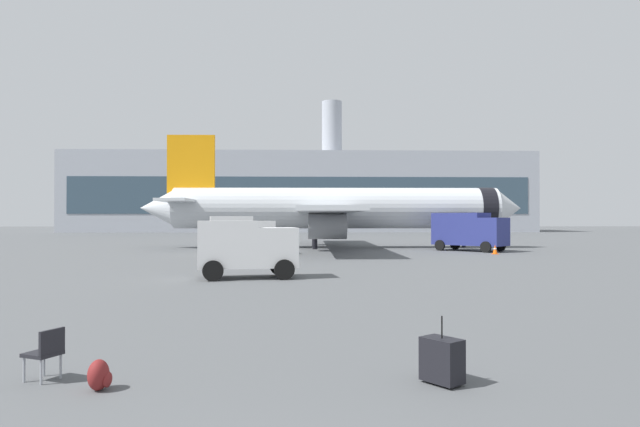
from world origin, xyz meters
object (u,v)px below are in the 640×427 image
at_px(airplane_at_gate, 333,209).
at_px(safety_cone_near, 269,256).
at_px(fuel_truck, 469,230).
at_px(gate_chair, 46,351).
at_px(cargo_van, 246,246).
at_px(rolling_suitcase, 442,360).
at_px(traveller_backpack, 99,375).
at_px(service_truck, 241,233).
at_px(safety_cone_mid, 495,249).

bearing_deg(airplane_at_gate, safety_cone_near, -107.94).
xyz_separation_m(fuel_truck, gate_chair, (-18.25, -36.75, -1.27)).
height_order(fuel_truck, safety_cone_near, fuel_truck).
distance_m(airplane_at_gate, cargo_van, 27.17).
height_order(rolling_suitcase, traveller_backpack, rolling_suitcase).
bearing_deg(gate_chair, airplane_at_gate, 80.35).
distance_m(service_truck, cargo_van, 17.16).
bearing_deg(traveller_backpack, cargo_van, 87.73).
relative_size(fuel_truck, safety_cone_near, 9.54).
bearing_deg(rolling_suitcase, fuel_truck, 72.41).
xyz_separation_m(cargo_van, gate_chair, (-1.71, -15.87, -0.95)).
xyz_separation_m(service_truck, safety_cone_near, (2.46, -6.24, -1.30)).
xyz_separation_m(airplane_at_gate, fuel_truck, (11.05, -5.64, -1.88)).
distance_m(service_truck, fuel_truck, 19.00).
bearing_deg(cargo_van, safety_cone_mid, 43.83).
bearing_deg(cargo_van, service_truck, 96.90).
height_order(fuel_truck, rolling_suitcase, fuel_truck).
height_order(traveller_backpack, gate_chair, gate_chair).
bearing_deg(fuel_truck, rolling_suitcase, -107.59).
bearing_deg(safety_cone_mid, airplane_at_gate, 139.64).
distance_m(safety_cone_near, safety_cone_mid, 17.78).
relative_size(safety_cone_near, gate_chair, 0.73).
height_order(airplane_at_gate, safety_cone_near, airplane_at_gate).
relative_size(safety_cone_near, rolling_suitcase, 0.57).
xyz_separation_m(safety_cone_mid, rolling_suitcase, (-12.47, -32.80, 0.03)).
bearing_deg(rolling_suitcase, safety_cone_near, 99.16).
bearing_deg(cargo_van, safety_cone_near, 87.87).
relative_size(safety_cone_mid, traveller_backpack, 1.54).
bearing_deg(fuel_truck, cargo_van, -128.38).
distance_m(cargo_van, safety_cone_mid, 23.91).
distance_m(rolling_suitcase, traveller_backpack, 5.42).
bearing_deg(traveller_backpack, safety_cone_near, 87.78).
relative_size(service_truck, safety_cone_near, 8.16).
height_order(airplane_at_gate, rolling_suitcase, airplane_at_gate).
distance_m(fuel_truck, gate_chair, 41.06).
height_order(safety_cone_mid, gate_chair, gate_chair).
height_order(safety_cone_near, rolling_suitcase, rolling_suitcase).
bearing_deg(airplane_at_gate, gate_chair, -99.65).
relative_size(airplane_at_gate, rolling_suitcase, 32.40).
relative_size(service_truck, cargo_van, 1.10).
bearing_deg(airplane_at_gate, fuel_truck, -27.02).
xyz_separation_m(service_truck, gate_chair, (0.35, -32.91, -1.11)).
distance_m(service_truck, safety_cone_near, 6.84).
xyz_separation_m(safety_cone_near, gate_chair, (-2.12, -26.66, 0.19)).
height_order(service_truck, cargo_van, service_truck).
height_order(airplane_at_gate, gate_chair, airplane_at_gate).
bearing_deg(rolling_suitcase, service_truck, 101.59).
distance_m(airplane_at_gate, fuel_truck, 12.54).
bearing_deg(traveller_backpack, safety_cone_mid, 61.51).
bearing_deg(service_truck, airplane_at_gate, 51.46).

